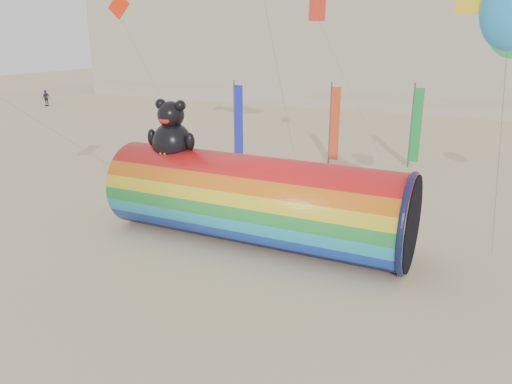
% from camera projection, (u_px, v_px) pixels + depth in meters
% --- Properties ---
extents(ground, '(160.00, 160.00, 0.00)m').
position_uv_depth(ground, '(226.00, 264.00, 18.10)').
color(ground, '#CCB58C').
rests_on(ground, ground).
extents(hotel_building, '(60.40, 15.40, 20.60)m').
position_uv_depth(hotel_building, '(324.00, 12.00, 59.33)').
color(hotel_building, '#B7AD99').
rests_on(hotel_building, ground).
extents(windsock_assembly, '(12.05, 3.67, 5.55)m').
position_uv_depth(windsock_assembly, '(255.00, 198.00, 19.56)').
color(windsock_assembly, red).
rests_on(windsock_assembly, ground).
extents(festival_banners, '(11.13, 3.32, 5.20)m').
position_uv_depth(festival_banners, '(327.00, 124.00, 30.95)').
color(festival_banners, '#59595E').
rests_on(festival_banners, ground).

